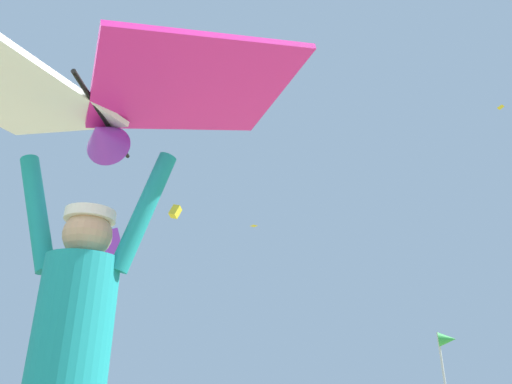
{
  "coord_description": "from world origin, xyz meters",
  "views": [
    {
      "loc": [
        1.51,
        -1.37,
        0.82
      ],
      "look_at": [
        -0.0,
        2.6,
        2.62
      ],
      "focal_mm": 32.36,
      "sensor_mm": 36.0,
      "label": 1
    }
  ],
  "objects": [
    {
      "name": "held_stunt_kite",
      "position": [
        0.03,
        0.22,
        2.2
      ],
      "size": [
        2.12,
        1.43,
        0.44
      ],
      "color": "black"
    },
    {
      "name": "distant_kite_yellow_high_right",
      "position": [
        8.48,
        33.73,
        20.87
      ],
      "size": [
        0.52,
        0.54,
        0.21
      ],
      "color": "yellow"
    },
    {
      "name": "distant_kite_yellow_mid_right",
      "position": [
        -10.67,
        30.16,
        12.34
      ],
      "size": [
        0.62,
        0.62,
        0.06
      ],
      "color": "yellow"
    },
    {
      "name": "distant_kite_green_far_center",
      "position": [
        -5.41,
        16.79,
        17.29
      ],
      "size": [
        0.53,
        0.54,
        0.25
      ],
      "color": "green"
    },
    {
      "name": "kite_flyer_person",
      "position": [
        -0.0,
        0.32,
        0.94
      ],
      "size": [
        0.8,
        0.43,
        1.92
      ],
      "color": "#424751",
      "rests_on": "ground"
    },
    {
      "name": "distant_kite_yellow_low_right",
      "position": [
        -11.84,
        20.47,
        10.26
      ],
      "size": [
        0.64,
        0.68,
        0.9
      ],
      "color": "yellow"
    },
    {
      "name": "marker_flag",
      "position": [
        1.62,
        7.5,
        1.48
      ],
      "size": [
        0.3,
        0.24,
        1.7
      ],
      "color": "silver",
      "rests_on": "ground"
    },
    {
      "name": "distant_kite_purple_low_left",
      "position": [
        -7.31,
        9.57,
        4.84
      ],
      "size": [
        0.77,
        0.93,
        0.98
      ],
      "color": "purple"
    }
  ]
}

